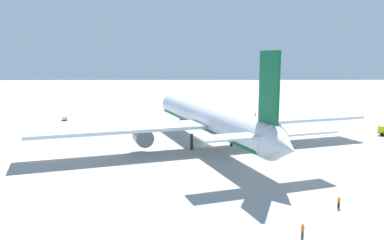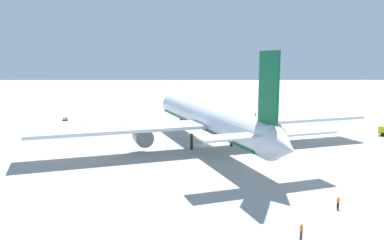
{
  "view_description": "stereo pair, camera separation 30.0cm",
  "coord_description": "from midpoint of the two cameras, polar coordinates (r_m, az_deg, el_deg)",
  "views": [
    {
      "loc": [
        -91.09,
        4.83,
        20.83
      ],
      "look_at": [
        0.2,
        3.72,
        6.24
      ],
      "focal_mm": 35.45,
      "sensor_mm": 36.0,
      "label": 1
    },
    {
      "loc": [
        -91.09,
        4.53,
        20.83
      ],
      "look_at": [
        0.2,
        3.72,
        6.24
      ],
      "focal_mm": 35.45,
      "sensor_mm": 36.0,
      "label": 2
    }
  ],
  "objects": [
    {
      "name": "ground_worker_4",
      "position": [
        48.28,
        16.12,
        -15.7
      ],
      "size": [
        0.56,
        0.56,
        1.73
      ],
      "color": "#3F3F47",
      "rests_on": "ground"
    },
    {
      "name": "traffic_cone_2",
      "position": [
        120.21,
        -17.44,
        -1.19
      ],
      "size": [
        0.36,
        0.36,
        0.55
      ],
      "primitive_type": "cone",
      "color": "orange",
      "rests_on": "ground"
    },
    {
      "name": "airliner",
      "position": [
        91.04,
        2.53,
        0.09
      ],
      "size": [
        69.97,
        80.49,
        22.34
      ],
      "color": "silver",
      "rests_on": "ground"
    },
    {
      "name": "ground_worker_0",
      "position": [
        58.68,
        21.08,
        -11.48
      ],
      "size": [
        0.49,
        0.49,
        1.64
      ],
      "color": "black",
      "rests_on": "ground"
    },
    {
      "name": "ground_worker_3",
      "position": [
        142.44,
        9.44,
        0.89
      ],
      "size": [
        0.49,
        0.49,
        1.67
      ],
      "color": "black",
      "rests_on": "ground"
    },
    {
      "name": "baggage_cart_0",
      "position": [
        138.1,
        -18.65,
        0.25
      ],
      "size": [
        2.85,
        2.28,
        1.41
      ],
      "color": "#26598C",
      "rests_on": "ground"
    },
    {
      "name": "ground_plane",
      "position": [
        93.56,
        2.2,
        -3.79
      ],
      "size": [
        600.0,
        600.0,
        0.0
      ],
      "primitive_type": "plane",
      "color": "#9E9E99"
    },
    {
      "name": "ground_worker_1",
      "position": [
        149.31,
        19.2,
        0.9
      ],
      "size": [
        0.52,
        0.52,
        1.74
      ],
      "color": "#3F3F47",
      "rests_on": "ground"
    },
    {
      "name": "traffic_cone_3",
      "position": [
        128.5,
        -15.95,
        -0.48
      ],
      "size": [
        0.36,
        0.36,
        0.55
      ],
      "primitive_type": "cone",
      "color": "orange",
      "rests_on": "ground"
    },
    {
      "name": "traffic_cone_0",
      "position": [
        129.82,
        -9.99,
        -0.17
      ],
      "size": [
        0.36,
        0.36,
        0.55
      ],
      "primitive_type": "cone",
      "color": "orange",
      "rests_on": "ground"
    }
  ]
}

